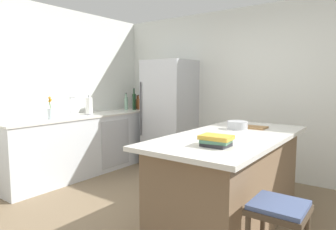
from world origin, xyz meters
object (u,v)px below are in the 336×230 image
object	(u,v)px
gin_bottle	(126,103)
cutting_board	(253,127)
flower_vase	(50,112)
syrup_bottle	(137,103)
bar_stool	(278,221)
sink_faucet	(71,106)
mixing_bowl	(237,125)
kitchen_island	(231,180)
paper_towel_roll	(89,106)
refrigerator	(170,114)
cookbook_stack	(216,141)
vinegar_bottle	(139,104)
wine_bottle	(134,101)

from	to	relation	value
gin_bottle	cutting_board	xyz separation A→B (m)	(2.70, -0.72, -0.12)
flower_vase	syrup_bottle	world-z (taller)	flower_vase
bar_stool	syrup_bottle	bearing A→B (deg)	145.42
bar_stool	sink_faucet	xyz separation A→B (m)	(-3.35, 0.81, 0.55)
sink_faucet	mixing_bowl	bearing A→B (deg)	7.13
kitchen_island	paper_towel_roll	size ratio (longest dim) A/B	6.55
refrigerator	flower_vase	bearing A→B (deg)	-113.22
bar_stool	mixing_bowl	xyz separation A→B (m)	(-0.78, 1.13, 0.44)
paper_towel_roll	bar_stool	bearing A→B (deg)	-18.21
cookbook_stack	cutting_board	bearing A→B (deg)	95.59
sink_faucet	syrup_bottle	bearing A→B (deg)	89.90
vinegar_bottle	mixing_bowl	xyz separation A→B (m)	(2.45, -1.09, -0.06)
wine_bottle	mixing_bowl	xyz separation A→B (m)	(2.48, -0.99, -0.12)
kitchen_island	flower_vase	world-z (taller)	flower_vase
flower_vase	cookbook_stack	bearing A→B (deg)	-4.15
kitchen_island	sink_faucet	bearing A→B (deg)	179.05
paper_towel_roll	flower_vase	bearing A→B (deg)	-88.37
refrigerator	bar_stool	bearing A→B (deg)	-41.24
kitchen_island	refrigerator	xyz separation A→B (m)	(-1.79, 1.40, 0.44)
syrup_bottle	bar_stool	bearing A→B (deg)	-34.58
sink_faucet	wine_bottle	size ratio (longest dim) A/B	0.75
paper_towel_roll	wine_bottle	world-z (taller)	wine_bottle
flower_vase	refrigerator	bearing A→B (deg)	66.78
gin_bottle	mixing_bowl	xyz separation A→B (m)	(2.59, -0.90, -0.08)
flower_vase	mixing_bowl	bearing A→B (deg)	16.82
flower_vase	wine_bottle	world-z (taller)	wine_bottle
gin_bottle	sink_faucet	bearing A→B (deg)	-88.81
bar_stool	gin_bottle	world-z (taller)	gin_bottle
bar_stool	gin_bottle	bearing A→B (deg)	149.00
cookbook_stack	cutting_board	size ratio (longest dim) A/B	0.87
vinegar_bottle	syrup_bottle	bearing A→B (deg)	141.69
paper_towel_roll	cutting_board	distance (m)	2.59
syrup_bottle	gin_bottle	distance (m)	0.28
vinegar_bottle	cookbook_stack	world-z (taller)	vinegar_bottle
vinegar_bottle	kitchen_island	bearing A→B (deg)	-29.74
kitchen_island	gin_bottle	world-z (taller)	gin_bottle
wine_bottle	sink_faucet	bearing A→B (deg)	-93.95
bar_stool	syrup_bottle	world-z (taller)	syrup_bottle
refrigerator	mixing_bowl	bearing A→B (deg)	-31.63
flower_vase	paper_towel_roll	bearing A→B (deg)	91.63
bar_stool	cookbook_stack	distance (m)	0.74
sink_faucet	cutting_board	distance (m)	2.73
paper_towel_roll	gin_bottle	distance (m)	0.97
kitchen_island	wine_bottle	bearing A→B (deg)	152.16
mixing_bowl	cutting_board	size ratio (longest dim) A/B	0.74
gin_bottle	cutting_board	bearing A→B (deg)	-14.98
sink_faucet	paper_towel_roll	size ratio (longest dim) A/B	0.96
vinegar_bottle	cookbook_stack	size ratio (longest dim) A/B	1.05
flower_vase	vinegar_bottle	bearing A→B (deg)	90.05
refrigerator	wine_bottle	xyz separation A→B (m)	(-0.79, -0.04, 0.19)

